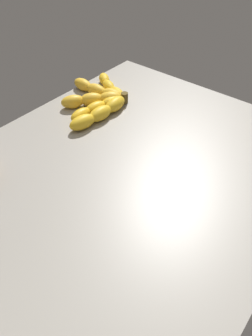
% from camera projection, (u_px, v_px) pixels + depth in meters
% --- Properties ---
extents(ground_plane, '(0.95, 0.71, 0.04)m').
position_uv_depth(ground_plane, '(118.00, 181.00, 0.72)').
color(ground_plane, gray).
extents(banana_bunch, '(0.29, 0.21, 0.04)m').
position_uv_depth(banana_bunch, '(99.00, 100.00, 0.91)').
color(banana_bunch, yellow).
rests_on(banana_bunch, ground_plane).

